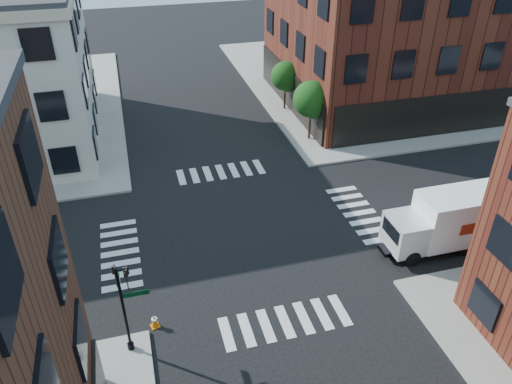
{
  "coord_description": "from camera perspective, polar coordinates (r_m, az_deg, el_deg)",
  "views": [
    {
      "loc": [
        -5.49,
        -21.96,
        17.11
      ],
      "look_at": [
        0.6,
        0.13,
        2.5
      ],
      "focal_mm": 35.0,
      "sensor_mm": 36.0,
      "label": 1
    }
  ],
  "objects": [
    {
      "name": "signal_pole",
      "position": [
        20.93,
        -14.85,
        -11.78
      ],
      "size": [
        1.29,
        1.24,
        4.6
      ],
      "color": "black",
      "rests_on": "ground"
    },
    {
      "name": "tree_near",
      "position": [
        37.21,
        6.42,
        10.3
      ],
      "size": [
        2.69,
        2.69,
        4.49
      ],
      "color": "black",
      "rests_on": "ground"
    },
    {
      "name": "tree_far",
      "position": [
        42.57,
        3.46,
        12.92
      ],
      "size": [
        2.43,
        2.43,
        4.07
      ],
      "color": "black",
      "rests_on": "ground"
    },
    {
      "name": "box_truck",
      "position": [
        28.4,
        21.62,
        -2.98
      ],
      "size": [
        7.22,
        2.31,
        3.25
      ],
      "rotation": [
        0.0,
        0.0,
        -0.0
      ],
      "color": "white",
      "rests_on": "ground"
    },
    {
      "name": "traffic_cone",
      "position": [
        23.36,
        -11.53,
        -14.25
      ],
      "size": [
        0.46,
        0.46,
        0.69
      ],
      "rotation": [
        0.0,
        0.0,
        0.25
      ],
      "color": "orange",
      "rests_on": "ground"
    },
    {
      "name": "ground",
      "position": [
        28.37,
        -1.1,
        -4.58
      ],
      "size": [
        120.0,
        120.0,
        0.0
      ],
      "primitive_type": "plane",
      "color": "black",
      "rests_on": "ground"
    },
    {
      "name": "sidewalk_ne",
      "position": [
        53.26,
        15.77,
        12.67
      ],
      "size": [
        30.0,
        30.0,
        0.15
      ],
      "primitive_type": "cube",
      "color": "gray",
      "rests_on": "ground"
    },
    {
      "name": "building_ne",
      "position": [
        47.32,
        19.34,
        17.23
      ],
      "size": [
        25.0,
        16.0,
        12.0
      ],
      "primitive_type": "cube",
      "color": "#431710",
      "rests_on": "ground"
    }
  ]
}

